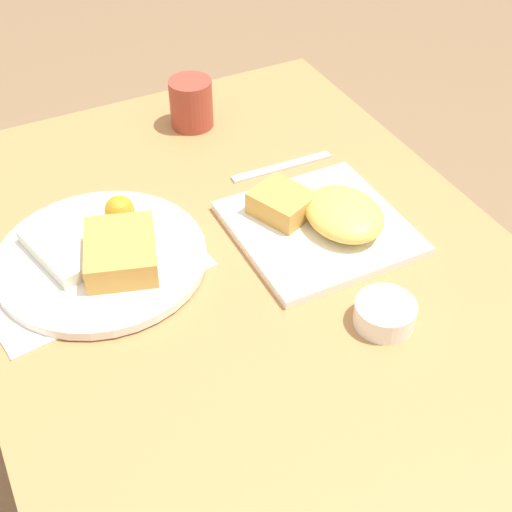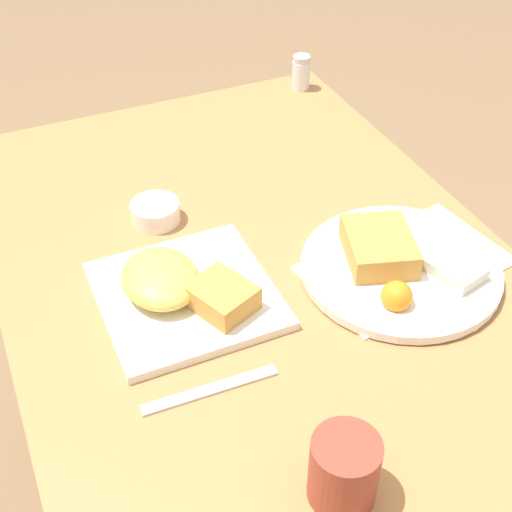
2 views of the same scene
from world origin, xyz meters
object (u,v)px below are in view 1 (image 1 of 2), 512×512
at_px(sauce_ramekin, 385,313).
at_px(butter_knife, 282,167).
at_px(plate_oval_far, 103,254).
at_px(plate_square_near, 323,219).
at_px(coffee_mug, 191,103).

distance_m(sauce_ramekin, butter_knife, 0.37).
bearing_deg(butter_knife, plate_oval_far, 17.65).
relative_size(sauce_ramekin, butter_knife, 0.44).
relative_size(plate_oval_far, butter_knife, 1.66).
relative_size(plate_square_near, plate_oval_far, 0.81).
height_order(butter_knife, coffee_mug, coffee_mug).
bearing_deg(plate_oval_far, sauce_ramekin, -133.22).
relative_size(sauce_ramekin, coffee_mug, 0.91).
relative_size(plate_oval_far, coffee_mug, 3.41).
bearing_deg(sauce_ramekin, butter_knife, -7.31).
distance_m(plate_oval_far, butter_knife, 0.35).
height_order(plate_oval_far, butter_knife, plate_oval_far).
distance_m(plate_oval_far, coffee_mug, 0.38).
bearing_deg(coffee_mug, plate_oval_far, 138.33).
bearing_deg(plate_square_near, sauce_ramekin, 172.91).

